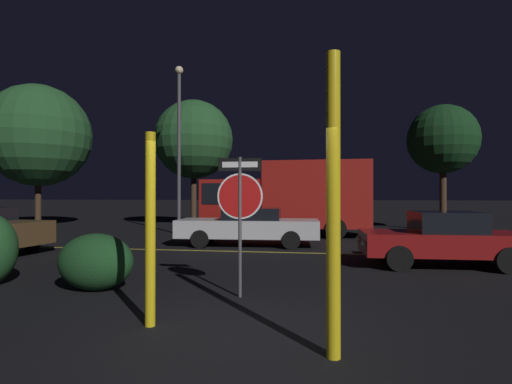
# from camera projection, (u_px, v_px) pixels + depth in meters

# --- Properties ---
(ground_plane) EXTENTS (260.00, 260.00, 0.00)m
(ground_plane) POSITION_uv_depth(u_px,v_px,m) (234.00, 336.00, 4.99)
(ground_plane) COLOR black
(road_center_stripe) EXTENTS (38.52, 0.12, 0.01)m
(road_center_stripe) POSITION_uv_depth(u_px,v_px,m) (284.00, 252.00, 12.24)
(road_center_stripe) COLOR gold
(road_center_stripe) RESTS_ON ground_plane
(stop_sign) EXTENTS (0.80, 0.06, 2.43)m
(stop_sign) POSITION_uv_depth(u_px,v_px,m) (240.00, 199.00, 6.93)
(stop_sign) COLOR #4C4C51
(stop_sign) RESTS_ON ground_plane
(yellow_pole_left) EXTENTS (0.14, 0.14, 2.62)m
(yellow_pole_left) POSITION_uv_depth(u_px,v_px,m) (150.00, 229.00, 5.40)
(yellow_pole_left) COLOR yellow
(yellow_pole_left) RESTS_ON ground_plane
(yellow_pole_right) EXTENTS (0.15, 0.15, 3.34)m
(yellow_pole_right) POSITION_uv_depth(u_px,v_px,m) (333.00, 205.00, 4.34)
(yellow_pole_right) COLOR yellow
(yellow_pole_right) RESTS_ON ground_plane
(hedge_bush_1) EXTENTS (1.42, 1.00, 1.05)m
(hedge_bush_1) POSITION_uv_depth(u_px,v_px,m) (96.00, 262.00, 7.42)
(hedge_bush_1) COLOR #19421E
(hedge_bush_1) RESTS_ON ground_plane
(passing_car_2) EXTENTS (5.05, 2.10, 1.32)m
(passing_car_2) POSITION_uv_depth(u_px,v_px,m) (249.00, 226.00, 13.98)
(passing_car_2) COLOR silver
(passing_car_2) RESTS_ON ground_plane
(passing_car_3) EXTENTS (3.97, 1.92, 1.36)m
(passing_car_3) POSITION_uv_depth(u_px,v_px,m) (442.00, 239.00, 9.90)
(passing_car_3) COLOR maroon
(passing_car_3) RESTS_ON ground_plane
(delivery_truck) EXTENTS (7.23, 2.67, 3.20)m
(delivery_truck) POSITION_uv_depth(u_px,v_px,m) (286.00, 197.00, 17.41)
(delivery_truck) COLOR maroon
(delivery_truck) RESTS_ON ground_plane
(street_lamp) EXTENTS (0.37, 0.37, 7.59)m
(street_lamp) POSITION_uv_depth(u_px,v_px,m) (179.00, 136.00, 17.97)
(street_lamp) COLOR #4C4C51
(street_lamp) RESTS_ON ground_plane
(tree_0) EXTENTS (3.39, 3.39, 6.22)m
(tree_0) POSITION_uv_depth(u_px,v_px,m) (443.00, 140.00, 19.68)
(tree_0) COLOR #422D1E
(tree_0) RESTS_ON ground_plane
(tree_1) EXTENTS (4.46, 4.46, 7.17)m
(tree_1) POSITION_uv_depth(u_px,v_px,m) (194.00, 140.00, 22.74)
(tree_1) COLOR #422D1E
(tree_1) RESTS_ON ground_plane
(tree_2) EXTENTS (5.52, 5.52, 7.76)m
(tree_2) POSITION_uv_depth(u_px,v_px,m) (38.00, 136.00, 21.72)
(tree_2) COLOR #422D1E
(tree_2) RESTS_ON ground_plane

